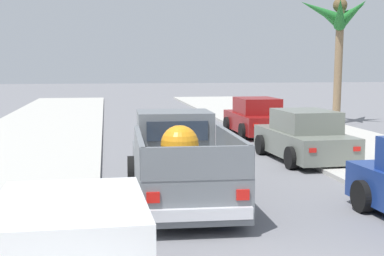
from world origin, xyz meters
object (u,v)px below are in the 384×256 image
object	(u,v)px
pickup_truck	(180,164)
car_right_mid	(304,137)
palm_tree_left_fore	(338,21)
car_right_near	(256,118)

from	to	relation	value
pickup_truck	car_right_mid	bearing A→B (deg)	45.16
pickup_truck	car_right_mid	distance (m)	6.16
pickup_truck	palm_tree_left_fore	size ratio (longest dim) A/B	0.87
pickup_truck	palm_tree_left_fore	xyz separation A→B (m)	(9.52, 14.20, 4.15)
pickup_truck	car_right_near	bearing A→B (deg)	66.70
palm_tree_left_fore	car_right_near	bearing A→B (deg)	-143.70
car_right_near	car_right_mid	xyz separation A→B (m)	(-0.19, -6.17, 0.00)
car_right_near	palm_tree_left_fore	xyz separation A→B (m)	(4.98, 3.66, 4.23)
car_right_near	palm_tree_left_fore	bearing A→B (deg)	36.30
car_right_near	palm_tree_left_fore	size ratio (longest dim) A/B	0.71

